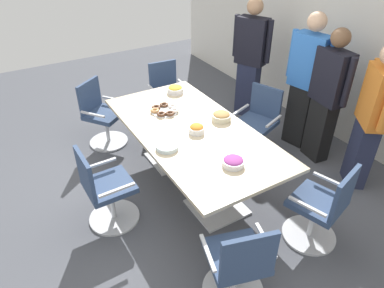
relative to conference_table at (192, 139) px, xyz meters
name	(u,v)px	position (x,y,z in m)	size (l,w,h in m)	color
ground_plane	(192,181)	(0.00, 0.00, -0.63)	(10.00, 10.00, 0.01)	#4C4F56
back_wall	(349,38)	(0.00, 2.40, 0.77)	(8.00, 0.10, 2.80)	white
conference_table	(192,139)	(0.00, 0.00, 0.00)	(2.40, 1.20, 0.75)	#CCB793
office_chair_0	(102,117)	(-1.41, -0.62, -0.22)	(0.76, 0.76, 0.91)	silver
office_chair_1	(105,191)	(0.11, -1.10, -0.22)	(0.55, 0.55, 0.91)	silver
office_chair_2	(238,266)	(1.53, -0.48, -0.22)	(0.67, 0.67, 0.91)	silver
office_chair_3	(321,209)	(1.42, 0.60, -0.22)	(0.67, 0.67, 0.91)	silver
office_chair_4	(258,125)	(-0.13, 1.10, -0.22)	(0.69, 0.69, 0.91)	silver
office_chair_5	(167,96)	(-1.53, 0.47, -0.22)	(0.58, 0.58, 0.91)	silver
person_standing_0	(250,58)	(-1.05, 1.65, 0.32)	(0.59, 0.38, 1.80)	#232842
person_standing_1	(306,80)	(-0.01, 1.74, 0.33)	(0.61, 0.30, 1.82)	black
person_standing_2	(327,96)	(0.38, 1.71, 0.27)	(0.62, 0.27, 1.73)	black
person_standing_3	(371,118)	(1.01, 1.70, 0.27)	(0.54, 0.44, 1.72)	#232842
snack_bowl_candy_mix	(233,162)	(0.78, 0.00, 0.17)	(0.22, 0.22, 0.09)	white
snack_bowl_cookies	(221,116)	(-0.01, 0.40, 0.18)	(0.22, 0.22, 0.10)	beige
snack_bowl_chips_orange	(197,129)	(0.09, 0.01, 0.17)	(0.18, 0.18, 0.10)	white
snack_bowl_chips_yellow	(175,89)	(-0.94, 0.30, 0.17)	(0.21, 0.21, 0.10)	white
donut_platter	(165,110)	(-0.53, -0.07, 0.15)	(0.35, 0.34, 0.04)	white
plate_stack	(167,146)	(0.20, -0.41, 0.15)	(0.24, 0.24, 0.05)	white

